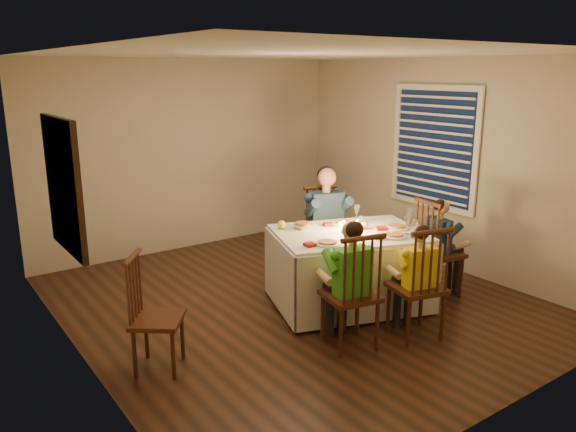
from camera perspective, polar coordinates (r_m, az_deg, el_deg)
ground at (r=6.17m, az=0.85°, el=-8.70°), size 5.00×5.00×0.00m
wall_left at (r=4.83m, az=-21.10°, el=-0.06°), size 0.02×5.00×2.60m
wall_right at (r=7.33m, az=15.27°, el=5.12°), size 0.02×5.00×2.60m
wall_back at (r=7.91m, az=-9.97°, el=6.07°), size 4.50×0.02×2.60m
ceiling at (r=5.67m, az=0.96°, el=16.19°), size 5.00×5.00×0.00m
dining_table at (r=5.95m, az=6.22°, el=-3.78°), size 1.83×1.56×0.78m
chair_adult at (r=6.89m, az=3.81°, el=-6.19°), size 0.56×0.54×1.10m
chair_near_left at (r=5.30m, az=6.19°, el=-12.90°), size 0.53×0.51×1.10m
chair_near_right at (r=5.57m, az=12.64°, el=-11.76°), size 0.54×0.53×1.10m
chair_end at (r=6.58m, az=14.82°, el=-7.69°), size 0.50×0.52×1.10m
chair_extra at (r=5.03m, az=-12.81°, el=-14.82°), size 0.56×0.57×1.01m
adult at (r=6.89m, az=3.81°, el=-6.19°), size 0.63×0.60×1.35m
child_green at (r=5.30m, az=6.19°, el=-12.90°), size 0.49×0.46×1.18m
child_yellow at (r=5.57m, az=12.64°, el=-11.76°), size 0.44×0.42×1.10m
child_teal at (r=6.58m, az=14.82°, el=-7.69°), size 0.40×0.42×1.10m
setting_adult at (r=6.15m, az=5.68°, el=-0.79°), size 0.33×0.33×0.02m
setting_green at (r=5.44m, az=4.04°, el=-2.80°), size 0.33×0.33×0.02m
setting_yellow at (r=5.77m, az=10.74°, el=-2.00°), size 0.33×0.33×0.02m
setting_teal at (r=6.09m, az=10.97°, el=-1.15°), size 0.33×0.33×0.02m
candle_left at (r=5.84m, az=5.67°, el=-1.22°), size 0.06×0.06×0.10m
candle_right at (r=5.90m, az=7.04°, el=-1.10°), size 0.06×0.06×0.10m
squash at (r=5.95m, az=-0.66°, el=-0.90°), size 0.09×0.09×0.09m
orange_fruit at (r=5.99m, az=7.80°, el=-0.98°), size 0.08×0.08×0.08m
serving_bowl at (r=5.97m, az=1.51°, el=-1.05°), size 0.20×0.20×0.05m
wall_mirror at (r=5.08m, az=-21.82°, el=2.87°), size 0.06×0.95×1.15m
window_blinds at (r=7.33m, az=14.55°, el=6.75°), size 0.07×1.34×1.54m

